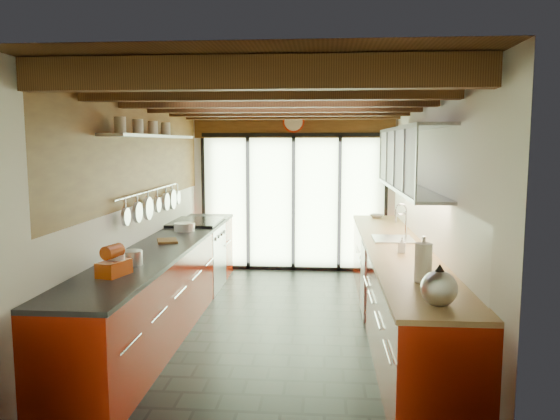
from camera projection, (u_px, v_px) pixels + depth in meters
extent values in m
plane|color=black|center=(280.00, 325.00, 6.09)|extent=(5.50, 5.50, 0.00)
plane|color=silver|center=(294.00, 189.00, 8.65)|extent=(3.20, 0.00, 3.20)
plane|color=silver|center=(242.00, 267.00, 3.21)|extent=(3.20, 0.00, 3.20)
plane|color=silver|center=(136.00, 209.00, 6.06)|extent=(0.00, 5.50, 5.50)
plane|color=silver|center=(429.00, 211.00, 5.80)|extent=(0.00, 5.50, 5.50)
plane|color=#472814|center=(280.00, 88.00, 5.77)|extent=(5.50, 5.50, 0.00)
cube|color=#593316|center=(252.00, 73.00, 3.56)|extent=(3.14, 0.14, 0.22)
cube|color=#593316|center=(266.00, 87.00, 4.45)|extent=(3.14, 0.14, 0.22)
cube|color=#593316|center=(276.00, 96.00, 5.34)|extent=(3.14, 0.14, 0.22)
cube|color=#593316|center=(283.00, 103.00, 6.23)|extent=(3.14, 0.14, 0.22)
cube|color=#593316|center=(288.00, 108.00, 7.12)|extent=(3.14, 0.14, 0.22)
cube|color=#593316|center=(292.00, 112.00, 8.01)|extent=(3.14, 0.14, 0.22)
cube|color=brown|center=(294.00, 122.00, 8.48)|extent=(3.14, 0.06, 0.50)
plane|color=brown|center=(143.00, 147.00, 6.17)|extent=(0.00, 4.90, 4.90)
plane|color=#C6EAAD|center=(294.00, 203.00, 8.67)|extent=(2.90, 0.00, 2.90)
cube|color=black|center=(204.00, 202.00, 8.77)|extent=(0.05, 0.04, 2.15)
cube|color=black|center=(386.00, 204.00, 8.54)|extent=(0.05, 0.04, 2.15)
cube|color=black|center=(293.00, 203.00, 8.62)|extent=(0.06, 0.05, 2.15)
cube|color=black|center=(294.00, 135.00, 8.49)|extent=(2.90, 0.05, 0.06)
cylinder|color=#B3290E|center=(294.00, 122.00, 8.44)|extent=(0.34, 0.04, 0.34)
cylinder|color=beige|center=(294.00, 122.00, 8.42)|extent=(0.28, 0.02, 0.28)
cube|color=#991B07|center=(167.00, 285.00, 6.14)|extent=(0.65, 5.00, 0.88)
cube|color=black|center=(166.00, 244.00, 6.08)|extent=(0.68, 5.00, 0.04)
cube|color=silver|center=(197.00, 258.00, 7.57)|extent=(0.66, 0.90, 0.90)
cube|color=black|center=(196.00, 223.00, 7.51)|extent=(0.65, 0.90, 0.06)
cube|color=#991B07|center=(396.00, 289.00, 5.94)|extent=(0.65, 5.00, 0.88)
cube|color=tan|center=(397.00, 248.00, 5.88)|extent=(0.68, 5.00, 0.04)
cube|color=white|center=(363.00, 280.00, 6.36)|extent=(0.02, 0.60, 0.84)
cube|color=silver|center=(393.00, 239.00, 6.27)|extent=(0.45, 0.52, 0.02)
cylinder|color=silver|center=(406.00, 224.00, 6.24)|extent=(0.02, 0.02, 0.34)
torus|color=silver|center=(401.00, 209.00, 6.22)|extent=(0.14, 0.02, 0.14)
plane|color=silver|center=(395.00, 159.00, 6.06)|extent=(0.00, 3.00, 3.00)
cube|color=#9EA0A5|center=(409.00, 189.00, 6.09)|extent=(0.34, 3.00, 0.03)
cube|color=#9EA0A5|center=(411.00, 128.00, 6.01)|extent=(0.34, 3.00, 0.03)
cylinder|color=silver|center=(150.00, 191.00, 6.33)|extent=(0.02, 2.20, 0.02)
cube|color=silver|center=(153.00, 136.00, 6.15)|extent=(0.28, 2.60, 0.03)
cylinder|color=silver|center=(126.00, 217.00, 5.46)|extent=(0.04, 0.18, 0.18)
cylinder|color=silver|center=(138.00, 212.00, 5.80)|extent=(0.04, 0.22, 0.22)
cylinder|color=silver|center=(148.00, 208.00, 6.15)|extent=(0.04, 0.26, 0.26)
cylinder|color=silver|center=(157.00, 205.00, 6.50)|extent=(0.04, 0.18, 0.18)
cylinder|color=silver|center=(166.00, 202.00, 6.84)|extent=(0.04, 0.22, 0.22)
cylinder|color=silver|center=(172.00, 199.00, 7.14)|extent=(0.04, 0.26, 0.26)
cylinder|color=silver|center=(178.00, 197.00, 7.39)|extent=(0.04, 0.18, 0.18)
cube|color=#C94710|center=(114.00, 268.00, 4.56)|extent=(0.24, 0.33, 0.13)
cylinder|color=#C94710|center=(112.00, 251.00, 4.52)|extent=(0.16, 0.21, 0.12)
cylinder|color=silver|center=(116.00, 262.00, 4.61)|extent=(0.18, 0.18, 0.13)
cylinder|color=silver|center=(131.00, 258.00, 4.97)|extent=(0.27, 0.27, 0.13)
cylinder|color=silver|center=(185.00, 227.00, 6.87)|extent=(0.29, 0.29, 0.10)
cube|color=brown|center=(167.00, 241.00, 6.12)|extent=(0.30, 0.35, 0.03)
sphere|color=silver|center=(439.00, 287.00, 3.74)|extent=(0.27, 0.27, 0.25)
cone|color=black|center=(440.00, 267.00, 3.72)|extent=(0.10, 0.10, 0.07)
cylinder|color=silver|center=(435.00, 280.00, 3.87)|extent=(0.03, 0.10, 0.05)
cylinder|color=white|center=(423.00, 263.00, 4.34)|extent=(0.17, 0.17, 0.31)
cylinder|color=silver|center=(424.00, 240.00, 4.31)|extent=(0.03, 0.03, 0.06)
imported|color=silver|center=(402.00, 245.00, 5.51)|extent=(0.09, 0.09, 0.16)
imported|color=silver|center=(377.00, 216.00, 8.10)|extent=(0.27, 0.27, 0.05)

